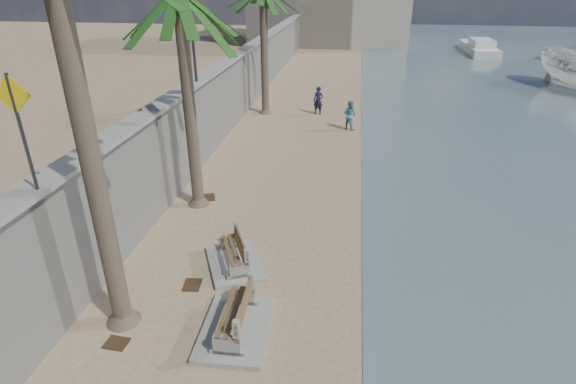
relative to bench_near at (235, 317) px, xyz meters
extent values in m
cube|color=gray|center=(-4.21, 18.21, 1.33)|extent=(0.45, 70.00, 3.50)
cube|color=gray|center=(-4.21, 18.21, 3.13)|extent=(0.80, 70.00, 0.12)
cube|color=gray|center=(0.00, 0.00, -0.36)|extent=(1.64, 2.36, 0.13)
cube|color=gray|center=(-0.70, 2.61, -0.37)|extent=(2.20, 2.53, 0.12)
cylinder|color=brown|center=(-2.81, -0.07, 3.88)|extent=(0.44, 0.44, 8.61)
cylinder|color=brown|center=(-2.99, 6.17, 3.18)|extent=(0.42, 0.42, 7.20)
cylinder|color=brown|center=(-2.80, 18.28, 3.04)|extent=(0.44, 0.44, 6.93)
cylinder|color=#2D2D33|center=(-4.01, -0.29, 4.39)|extent=(0.07, 0.07, 2.40)
cube|color=yellow|center=(-4.01, -0.29, 5.18)|extent=(0.78, 0.03, 0.78)
cylinder|color=#2D2D33|center=(-4.11, 10.21, 5.69)|extent=(0.12, 0.12, 5.00)
imported|color=#17153A|center=(0.36, 18.51, 0.53)|extent=(0.79, 0.63, 1.90)
imported|color=teal|center=(2.28, 15.87, 0.46)|extent=(1.07, 1.00, 1.76)
cube|color=#382616|center=(-2.62, -0.81, -0.41)|extent=(0.55, 0.45, 0.03)
cube|color=#382616|center=(-2.92, 6.67, -0.41)|extent=(0.93, 0.83, 0.03)
cube|color=#382616|center=(-1.62, 1.51, -0.41)|extent=(0.51, 0.61, 0.03)
camera|label=1|loc=(2.41, -7.91, 7.26)|focal=28.00mm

